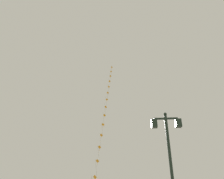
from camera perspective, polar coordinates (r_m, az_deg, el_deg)
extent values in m
cylinder|color=#1E2D23|center=(10.49, 15.63, -19.53)|extent=(0.14, 0.14, 4.87)
sphere|color=#1E2D23|center=(11.00, 14.10, -6.45)|extent=(0.16, 0.16, 0.16)
cube|color=#1E2D23|center=(10.93, 14.23, -7.59)|extent=(1.17, 0.08, 0.08)
cube|color=#1E2D23|center=(10.77, 11.28, -9.02)|extent=(0.28, 0.28, 0.40)
cube|color=beige|center=(10.77, 11.28, -9.02)|extent=(0.19, 0.19, 0.30)
cube|color=#1E2D23|center=(10.97, 17.41, -8.65)|extent=(0.28, 0.28, 0.40)
cube|color=beige|center=(10.97, 17.41, -8.65)|extent=(0.19, 0.19, 0.30)
cylinder|color=silver|center=(21.63, -4.27, -20.48)|extent=(0.06, 1.05, 1.54)
cylinder|color=silver|center=(22.82, -3.66, -16.88)|extent=(0.06, 1.05, 1.54)
cylinder|color=silver|center=(24.09, -3.13, -13.64)|extent=(0.06, 1.05, 1.54)
cylinder|color=silver|center=(25.43, -2.66, -10.74)|extent=(0.06, 1.05, 1.54)
cylinder|color=silver|center=(26.83, -2.25, -8.14)|extent=(0.06, 1.05, 1.54)
cylinder|color=silver|center=(28.28, -1.89, -5.79)|extent=(0.06, 1.05, 1.54)
cylinder|color=silver|center=(29.77, -1.56, -3.68)|extent=(0.06, 1.05, 1.54)
cylinder|color=silver|center=(31.31, -1.27, -1.77)|extent=(0.06, 1.05, 1.54)
cylinder|color=silver|center=(32.87, -1.01, -0.05)|extent=(0.06, 1.05, 1.54)
cylinder|color=silver|center=(34.46, -0.77, 1.52)|extent=(0.06, 1.05, 1.54)
cylinder|color=silver|center=(36.08, -0.55, 2.95)|extent=(0.06, 1.05, 1.54)
cylinder|color=silver|center=(37.72, -0.35, 4.26)|extent=(0.06, 1.05, 1.54)
cylinder|color=silver|center=(39.37, -0.16, 5.46)|extent=(0.06, 1.05, 1.54)
cube|color=orange|center=(21.08, -4.62, -22.42)|extent=(0.35, 0.11, 0.36)
cube|color=orange|center=(22.22, -3.95, -18.63)|extent=(0.36, 0.03, 0.36)
cylinder|color=orange|center=(22.18, -3.98, -19.34)|extent=(0.02, 0.03, 0.27)
cube|color=orange|center=(23.44, -3.38, -15.22)|extent=(0.36, 0.08, 0.36)
cylinder|color=orange|center=(23.40, -3.40, -15.90)|extent=(0.02, 0.04, 0.27)
cube|color=orange|center=(24.75, -2.89, -12.15)|extent=(0.36, 0.02, 0.36)
cylinder|color=orange|center=(24.70, -2.90, -12.70)|extent=(0.02, 0.04, 0.20)
cube|color=orange|center=(26.12, -2.45, -9.40)|extent=(0.36, 0.05, 0.36)
cylinder|color=orange|center=(26.05, -2.46, -9.96)|extent=(0.02, 0.02, 0.23)
cube|color=orange|center=(27.55, -2.07, -6.93)|extent=(0.36, 0.06, 0.36)
cylinder|color=orange|center=(27.46, -2.07, -7.48)|extent=(0.02, 0.06, 0.26)
cube|color=orange|center=(29.02, -1.72, -4.71)|extent=(0.36, 0.06, 0.36)
cylinder|color=orange|center=(28.92, -1.73, -5.23)|extent=(0.02, 0.03, 0.27)
cube|color=orange|center=(30.54, -1.41, -2.70)|extent=(0.36, 0.03, 0.36)
cylinder|color=orange|center=(30.44, -1.42, -3.16)|extent=(0.02, 0.05, 0.23)
cube|color=orange|center=(32.08, -1.14, -0.89)|extent=(0.36, 0.08, 0.36)
cylinder|color=orange|center=(31.98, -1.14, -1.28)|extent=(0.02, 0.04, 0.19)
cube|color=orange|center=(33.66, -0.88, 0.76)|extent=(0.36, 0.06, 0.36)
cylinder|color=orange|center=(33.56, -0.89, 0.39)|extent=(0.02, 0.04, 0.18)
cube|color=orange|center=(35.27, -0.66, 2.25)|extent=(0.36, 0.02, 0.36)
cylinder|color=orange|center=(35.16, -0.66, 1.92)|extent=(0.02, 0.03, 0.18)
cube|color=orange|center=(36.89, -0.45, 3.62)|extent=(0.36, 0.02, 0.36)
cylinder|color=orange|center=(36.76, -0.45, 3.23)|extent=(0.02, 0.03, 0.28)
cube|color=orange|center=(38.54, -0.25, 4.87)|extent=(0.36, 0.09, 0.36)
cylinder|color=orange|center=(38.41, -0.25, 4.53)|extent=(0.02, 0.04, 0.24)
cube|color=orange|center=(40.20, -0.08, 6.02)|extent=(0.36, 0.08, 0.36)
cylinder|color=orange|center=(40.06, -0.08, 5.67)|extent=(0.02, 0.02, 0.28)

